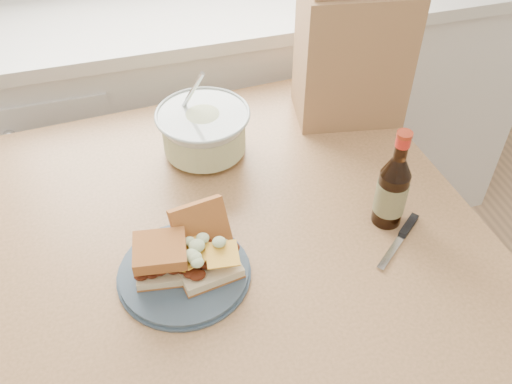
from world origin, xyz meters
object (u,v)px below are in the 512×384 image
object	(u,v)px
coleslaw_bowl	(204,133)
plate	(184,273)
paper_bag	(353,54)
dining_table	(240,265)
beer_bottle	(392,190)

from	to	relation	value
coleslaw_bowl	plate	bearing A→B (deg)	-108.70
paper_bag	plate	bearing A→B (deg)	-131.30
coleslaw_bowl	paper_bag	bearing A→B (deg)	8.60
dining_table	beer_bottle	distance (m)	0.38
coleslaw_bowl	paper_bag	xyz separation A→B (m)	(0.39, 0.06, 0.11)
plate	beer_bottle	xyz separation A→B (m)	(0.44, 0.03, 0.08)
dining_table	paper_bag	world-z (taller)	paper_bag
plate	beer_bottle	bearing A→B (deg)	3.58
coleslaw_bowl	paper_bag	size ratio (longest dim) A/B	0.65
plate	coleslaw_bowl	distance (m)	0.38
plate	paper_bag	bearing A→B (deg)	39.20
coleslaw_bowl	beer_bottle	world-z (taller)	beer_bottle
paper_bag	coleslaw_bowl	bearing A→B (deg)	-161.90
dining_table	plate	xyz separation A→B (m)	(-0.13, -0.09, 0.13)
dining_table	beer_bottle	bearing A→B (deg)	-14.81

